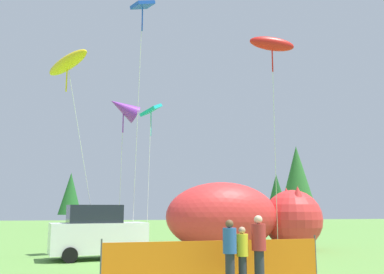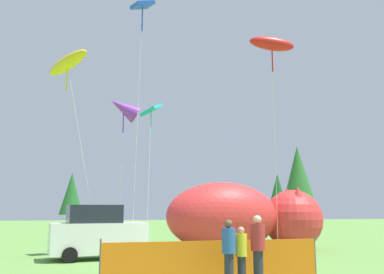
{
  "view_description": "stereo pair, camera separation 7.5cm",
  "coord_description": "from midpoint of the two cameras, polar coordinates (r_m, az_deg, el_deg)",
  "views": [
    {
      "loc": [
        -2.97,
        -16.2,
        2.11
      ],
      "look_at": [
        0.31,
        3.57,
        5.43
      ],
      "focal_mm": 40.0,
      "sensor_mm": 36.0,
      "label": 1
    },
    {
      "loc": [
        -2.89,
        -16.21,
        2.11
      ],
      "look_at": [
        0.31,
        3.57,
        5.43
      ],
      "focal_mm": 40.0,
      "sensor_mm": 36.0,
      "label": 2
    }
  ],
  "objects": [
    {
      "name": "horizon_tree_east",
      "position": [
        47.62,
        -15.74,
        -7.31
      ],
      "size": [
        2.44,
        2.44,
        5.82
      ],
      "color": "brown",
      "rests_on": "ground"
    },
    {
      "name": "safety_fence",
      "position": [
        13.52,
        3.17,
        -15.97
      ],
      "size": [
        6.84,
        0.65,
        1.23
      ],
      "rotation": [
        0.0,
        0.0,
        0.09
      ],
      "color": "orange",
      "rests_on": "ground"
    },
    {
      "name": "folding_chair",
      "position": [
        16.49,
        10.57,
        -14.79
      ],
      "size": [
        0.75,
        0.75,
        0.92
      ],
      "rotation": [
        0.0,
        0.0,
        2.04
      ],
      "color": "maroon",
      "rests_on": "ground"
    },
    {
      "name": "horizon_tree_west",
      "position": [
        51.6,
        14.01,
        -5.13
      ],
      "size": [
        3.9,
        3.9,
        9.3
      ],
      "color": "brown",
      "rests_on": "ground"
    },
    {
      "name": "kite_yellow_hero",
      "position": [
        19.85,
        -16.17,
        9.38
      ],
      "size": [
        2.82,
        2.61,
        8.95
      ],
      "color": "silver",
      "rests_on": "ground"
    },
    {
      "name": "kite_blue_box",
      "position": [
        21.2,
        -6.55,
        16.36
      ],
      "size": [
        1.2,
        1.18,
        11.85
      ],
      "color": "silver",
      "rests_on": "ground"
    },
    {
      "name": "spectator_in_blue_shirt",
      "position": [
        12.76,
        8.95,
        -14.14
      ],
      "size": [
        0.41,
        0.41,
        1.89
      ],
      "color": "#2D2D38",
      "rests_on": "ground"
    },
    {
      "name": "parked_car",
      "position": [
        18.68,
        -12.4,
        -12.37
      ],
      "size": [
        4.17,
        2.47,
        2.23
      ],
      "rotation": [
        0.0,
        0.0,
        0.22
      ],
      "color": "white",
      "rests_on": "ground"
    },
    {
      "name": "spectator_in_grey_shirt",
      "position": [
        12.42,
        5.1,
        -14.64
      ],
      "size": [
        0.39,
        0.39,
        1.77
      ],
      "color": "#2D2D38",
      "rests_on": "ground"
    },
    {
      "name": "kite_red_lizard",
      "position": [
        19.91,
        10.71,
        12.0
      ],
      "size": [
        2.11,
        2.62,
        9.79
      ],
      "color": "silver",
      "rests_on": "ground"
    },
    {
      "name": "inflatable_cat",
      "position": [
        21.93,
        6.84,
        -10.79
      ],
      "size": [
        8.37,
        3.96,
        3.37
      ],
      "rotation": [
        0.0,
        0.0,
        0.11
      ],
      "color": "red",
      "rests_on": "ground"
    },
    {
      "name": "kite_teal_diamond",
      "position": [
        21.29,
        -5.39,
        3.29
      ],
      "size": [
        1.17,
        1.75,
        7.28
      ],
      "color": "silver",
      "rests_on": "ground"
    },
    {
      "name": "ground_plane",
      "position": [
        16.6,
        1.07,
        -16.71
      ],
      "size": [
        120.0,
        120.0,
        0.0
      ],
      "primitive_type": "plane",
      "color": "#609342"
    },
    {
      "name": "horizon_tree_mid",
      "position": [
        53.85,
        11.4,
        -7.41
      ],
      "size": [
        2.61,
        2.61,
        6.22
      ],
      "color": "brown",
      "rests_on": "ground"
    },
    {
      "name": "spectator_in_black_shirt",
      "position": [
        12.66,
        6.78,
        -15.02
      ],
      "size": [
        0.34,
        0.34,
        1.57
      ],
      "color": "#2D2D38",
      "rests_on": "ground"
    },
    {
      "name": "kite_purple_delta",
      "position": [
        22.55,
        -9.01,
        3.8
      ],
      "size": [
        1.91,
        1.88,
        7.99
      ],
      "color": "silver",
      "rests_on": "ground"
    }
  ]
}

